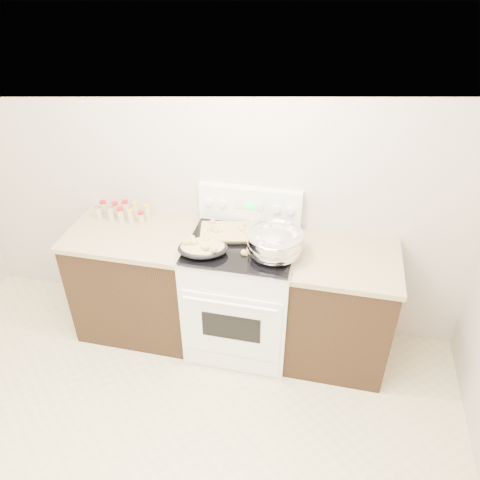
# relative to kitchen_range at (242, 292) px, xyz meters

# --- Properties ---
(room_shell) EXTENTS (4.10, 3.60, 2.75)m
(room_shell) POSITION_rel_kitchen_range_xyz_m (-0.35, -1.42, 1.21)
(room_shell) COLOR #BFB2A5
(room_shell) RESTS_ON ground
(counter_left) EXTENTS (0.93, 0.67, 0.92)m
(counter_left) POSITION_rel_kitchen_range_xyz_m (-0.83, 0.01, -0.03)
(counter_left) COLOR black
(counter_left) RESTS_ON ground
(counter_right) EXTENTS (0.73, 0.67, 0.92)m
(counter_right) POSITION_rel_kitchen_range_xyz_m (0.73, 0.01, -0.03)
(counter_right) COLOR black
(counter_right) RESTS_ON ground
(kitchen_range) EXTENTS (0.78, 0.73, 1.22)m
(kitchen_range) POSITION_rel_kitchen_range_xyz_m (0.00, 0.00, 0.00)
(kitchen_range) COLOR white
(kitchen_range) RESTS_ON ground
(mixing_bowl) EXTENTS (0.40, 0.40, 0.22)m
(mixing_bowl) POSITION_rel_kitchen_range_xyz_m (0.24, -0.09, 0.54)
(mixing_bowl) COLOR silver
(mixing_bowl) RESTS_ON kitchen_range
(roasting_pan) EXTENTS (0.39, 0.31, 0.11)m
(roasting_pan) POSITION_rel_kitchen_range_xyz_m (-0.23, -0.18, 0.50)
(roasting_pan) COLOR black
(roasting_pan) RESTS_ON kitchen_range
(baking_sheet) EXTENTS (0.50, 0.40, 0.06)m
(baking_sheet) POSITION_rel_kitchen_range_xyz_m (-0.12, 0.08, 0.47)
(baking_sheet) COLOR black
(baking_sheet) RESTS_ON kitchen_range
(wooden_spoon) EXTENTS (0.05, 0.26, 0.04)m
(wooden_spoon) POSITION_rel_kitchen_range_xyz_m (0.05, -0.09, 0.46)
(wooden_spoon) COLOR tan
(wooden_spoon) RESTS_ON kitchen_range
(blue_ladle) EXTENTS (0.18, 0.22, 0.09)m
(blue_ladle) POSITION_rel_kitchen_range_xyz_m (0.34, -0.11, 0.48)
(blue_ladle) COLOR #8BC0CF
(blue_ladle) RESTS_ON kitchen_range
(spice_jars) EXTENTS (0.41, 0.15, 0.13)m
(spice_jars) POSITION_rel_kitchen_range_xyz_m (-0.96, 0.16, 0.49)
(spice_jars) COLOR #BFB28C
(spice_jars) RESTS_ON counter_left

